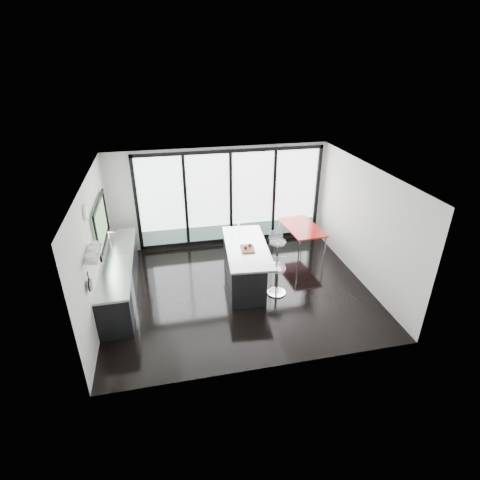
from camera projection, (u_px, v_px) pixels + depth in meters
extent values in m
cube|color=black|center=(239.00, 289.00, 8.84)|extent=(6.00, 5.00, 0.00)
cube|color=white|center=(238.00, 174.00, 7.57)|extent=(6.00, 5.00, 0.00)
cube|color=beige|center=(220.00, 197.00, 10.39)|extent=(6.00, 0.00, 2.80)
cube|color=white|center=(231.00, 197.00, 10.42)|extent=(5.00, 0.02, 2.50)
cube|color=slate|center=(231.00, 231.00, 10.85)|extent=(5.00, 0.02, 0.44)
cube|color=black|center=(186.00, 201.00, 10.15)|extent=(0.08, 0.04, 2.50)
cube|color=black|center=(231.00, 198.00, 10.38)|extent=(0.08, 0.04, 2.50)
cube|color=black|center=(274.00, 194.00, 10.62)|extent=(0.08, 0.04, 2.50)
cube|color=beige|center=(270.00, 303.00, 6.02)|extent=(6.00, 0.00, 2.80)
cube|color=beige|center=(95.00, 250.00, 7.64)|extent=(0.00, 5.00, 2.80)
cube|color=#528347|center=(100.00, 223.00, 8.34)|extent=(0.02, 1.60, 0.90)
cube|color=#AAADAF|center=(93.00, 254.00, 6.77)|extent=(0.25, 0.80, 0.03)
cylinder|color=white|center=(86.00, 212.00, 6.96)|extent=(0.04, 0.30, 0.30)
cylinder|color=black|center=(90.00, 285.00, 6.58)|extent=(0.03, 0.24, 0.24)
cube|color=beige|center=(363.00, 224.00, 8.77)|extent=(0.00, 5.00, 2.80)
cube|color=black|center=(120.00, 278.00, 8.49)|extent=(0.65, 3.20, 0.87)
cube|color=#AAADAF|center=(117.00, 260.00, 8.28)|extent=(0.69, 3.24, 0.05)
cube|color=#AAADAF|center=(118.00, 250.00, 8.72)|extent=(0.45, 0.48, 0.06)
cylinder|color=silver|center=(110.00, 241.00, 8.58)|extent=(0.02, 0.02, 0.44)
cube|color=#AAADAF|center=(133.00, 295.00, 7.90)|extent=(0.03, 0.60, 0.80)
cube|color=black|center=(243.00, 265.00, 8.99)|extent=(0.97, 2.31, 0.89)
cube|color=#AAADAF|center=(247.00, 247.00, 8.79)|extent=(1.18, 2.39, 0.05)
cube|color=#A0714F|center=(248.00, 249.00, 8.63)|extent=(0.34, 0.44, 0.03)
sphere|color=maroon|center=(246.00, 248.00, 8.55)|extent=(0.10, 0.10, 0.09)
sphere|color=#4D2917|center=(250.00, 245.00, 8.66)|extent=(0.09, 0.09, 0.09)
cylinder|color=silver|center=(239.00, 227.00, 9.38)|extent=(0.08, 0.08, 0.29)
cylinder|color=silver|center=(277.00, 280.00, 8.55)|extent=(0.55, 0.55, 0.69)
cylinder|color=silver|center=(277.00, 254.00, 9.56)|extent=(0.49, 0.49, 0.77)
cube|color=maroon|center=(301.00, 240.00, 10.30)|extent=(0.93, 1.52, 0.79)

